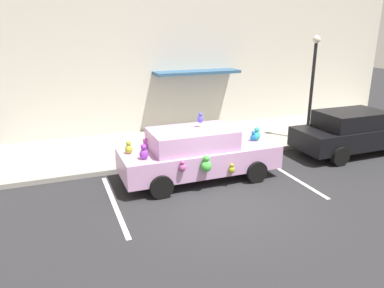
{
  "coord_description": "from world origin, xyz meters",
  "views": [
    {
      "loc": [
        -3.87,
        -7.66,
        4.35
      ],
      "look_at": [
        0.04,
        2.36,
        0.9
      ],
      "focal_mm": 34.37,
      "sensor_mm": 36.0,
      "label": 1
    }
  ],
  "objects_px": {
    "plush_covered_car": "(198,153)",
    "street_lamp_post": "(313,78)",
    "parked_sedan_behind": "(353,132)",
    "teddy_bear_on_sidewalk": "(146,147)"
  },
  "relations": [
    {
      "from": "parked_sedan_behind",
      "to": "teddy_bear_on_sidewalk",
      "type": "distance_m",
      "value": 7.32
    },
    {
      "from": "parked_sedan_behind",
      "to": "teddy_bear_on_sidewalk",
      "type": "xyz_separation_m",
      "value": [
        -7.02,
        2.04,
        -0.37
      ]
    },
    {
      "from": "parked_sedan_behind",
      "to": "plush_covered_car",
      "type": "bearing_deg",
      "value": -178.39
    },
    {
      "from": "plush_covered_car",
      "to": "parked_sedan_behind",
      "type": "relative_size",
      "value": 1.05
    },
    {
      "from": "teddy_bear_on_sidewalk",
      "to": "street_lamp_post",
      "type": "relative_size",
      "value": 0.15
    },
    {
      "from": "teddy_bear_on_sidewalk",
      "to": "plush_covered_car",
      "type": "bearing_deg",
      "value": -66.07
    },
    {
      "from": "parked_sedan_behind",
      "to": "teddy_bear_on_sidewalk",
      "type": "relative_size",
      "value": 7.51
    },
    {
      "from": "teddy_bear_on_sidewalk",
      "to": "street_lamp_post",
      "type": "distance_m",
      "value": 6.66
    },
    {
      "from": "teddy_bear_on_sidewalk",
      "to": "street_lamp_post",
      "type": "bearing_deg",
      "value": -4.22
    },
    {
      "from": "plush_covered_car",
      "to": "street_lamp_post",
      "type": "relative_size",
      "value": 1.19
    }
  ]
}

